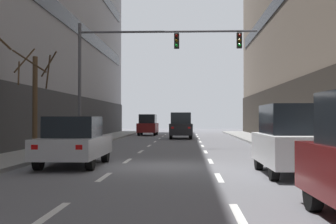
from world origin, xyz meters
name	(u,v)px	position (x,y,z in m)	size (l,w,h in m)	color
ground_plane	(166,166)	(0.00, 0.00, 0.00)	(120.00, 120.00, 0.00)	slate
lane_stripe_l1_s2	(52,213)	(-1.62, -8.00, 0.00)	(0.16, 2.00, 0.01)	silver
lane_stripe_l1_s3	(104,177)	(-1.62, -3.00, 0.00)	(0.16, 2.00, 0.01)	silver
lane_stripe_l1_s4	(127,161)	(-1.62, 2.00, 0.00)	(0.16, 2.00, 0.01)	silver
lane_stripe_l1_s5	(141,152)	(-1.62, 7.00, 0.00)	(0.16, 2.00, 0.01)	silver
lane_stripe_l1_s6	(149,146)	(-1.62, 12.00, 0.00)	(0.16, 2.00, 0.01)	silver
lane_stripe_l1_s7	(155,142)	(-1.62, 17.00, 0.00)	(0.16, 2.00, 0.01)	silver
lane_stripe_l1_s8	(159,139)	(-1.62, 22.00, 0.00)	(0.16, 2.00, 0.01)	silver
lane_stripe_l1_s9	(163,136)	(-1.62, 27.00, 0.00)	(0.16, 2.00, 0.01)	silver
lane_stripe_l1_s10	(165,134)	(-1.62, 32.00, 0.00)	(0.16, 2.00, 0.01)	silver
lane_stripe_l2_s2	(239,215)	(1.62, -8.00, 0.00)	(0.16, 2.00, 0.01)	silver
lane_stripe_l2_s3	(219,178)	(1.62, -3.00, 0.00)	(0.16, 2.00, 0.01)	silver
lane_stripe_l2_s4	(210,161)	(1.62, 2.00, 0.00)	(0.16, 2.00, 0.01)	silver
lane_stripe_l2_s5	(206,152)	(1.62, 7.00, 0.00)	(0.16, 2.00, 0.01)	silver
lane_stripe_l2_s6	(202,146)	(1.62, 12.00, 0.00)	(0.16, 2.00, 0.01)	silver
lane_stripe_l2_s7	(200,142)	(1.62, 17.00, 0.00)	(0.16, 2.00, 0.01)	silver
lane_stripe_l2_s8	(199,139)	(1.62, 22.00, 0.00)	(0.16, 2.00, 0.01)	silver
lane_stripe_l2_s9	(198,136)	(1.62, 27.00, 0.00)	(0.16, 2.00, 0.01)	silver
lane_stripe_l2_s10	(197,134)	(1.62, 32.00, 0.00)	(0.16, 2.00, 0.01)	silver
car_driving_0	(148,125)	(-3.23, 29.43, 1.03)	(1.83, 4.29, 2.07)	black
car_driving_1	(74,142)	(-3.21, -0.07, 0.85)	(1.97, 4.62, 1.72)	black
car_driving_2	(181,126)	(0.14, 22.07, 1.07)	(1.94, 4.47, 2.15)	black
car_parked_1	(292,140)	(3.81, -2.27, 1.03)	(1.79, 4.27, 2.07)	black
traffic_signal_0	(140,57)	(-1.89, 9.29, 5.03)	(9.88, 0.35, 6.81)	#4C4C51
street_tree_1	(35,98)	(-5.90, 3.76, 2.54)	(1.87, 1.86, 4.70)	#4C3823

